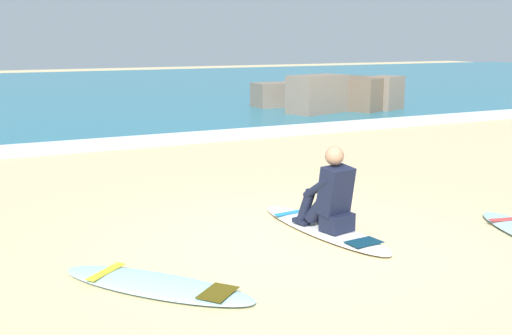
% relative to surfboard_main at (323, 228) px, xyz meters
% --- Properties ---
extents(ground_plane, '(80.00, 80.00, 0.00)m').
position_rel_surfboard_main_xyz_m(ground_plane, '(-0.52, -0.25, -0.04)').
color(ground_plane, '#CCB584').
extents(sea, '(80.00, 28.00, 0.10)m').
position_rel_surfboard_main_xyz_m(sea, '(-0.52, 20.52, 0.01)').
color(sea, teal).
rests_on(sea, ground).
extents(breaking_foam, '(80.00, 0.90, 0.11)m').
position_rel_surfboard_main_xyz_m(breaking_foam, '(-0.52, 6.82, 0.02)').
color(breaking_foam, white).
rests_on(breaking_foam, ground).
extents(surfboard_main, '(0.72, 2.26, 0.08)m').
position_rel_surfboard_main_xyz_m(surfboard_main, '(0.00, 0.00, 0.00)').
color(surfboard_main, white).
rests_on(surfboard_main, ground).
extents(surfer_seated, '(0.47, 0.75, 0.95)m').
position_rel_surfboard_main_xyz_m(surfer_seated, '(-0.00, -0.14, 0.40)').
color(surfer_seated, black).
rests_on(surfer_seated, surfboard_main).
extents(surfboard_spare_near, '(1.63, 1.83, 0.08)m').
position_rel_surfboard_main_xyz_m(surfboard_spare_near, '(-2.23, -0.76, 0.00)').
color(surfboard_spare_near, '#9ED1E5').
rests_on(surfboard_spare_near, ground).
extents(rock_outcrop_distant, '(3.87, 3.22, 1.15)m').
position_rel_surfboard_main_xyz_m(rock_outcrop_distant, '(6.60, 9.70, 0.46)').
color(rock_outcrop_distant, '#756656').
rests_on(rock_outcrop_distant, ground).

